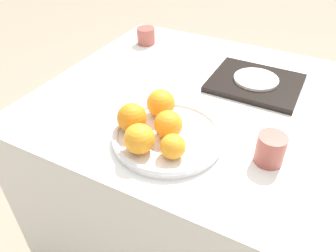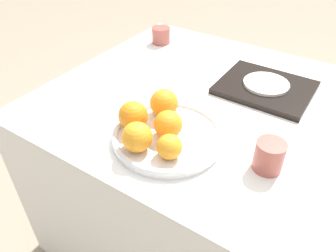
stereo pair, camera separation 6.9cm
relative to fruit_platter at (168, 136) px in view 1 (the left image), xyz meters
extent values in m
plane|color=gray|center=(0.17, 0.26, -0.73)|extent=(12.00, 12.00, 0.00)
cube|color=white|center=(0.17, 0.26, -0.37)|extent=(1.41, 0.95, 0.72)
cylinder|color=silver|center=(0.00, 0.00, 0.00)|extent=(0.31, 0.31, 0.02)
torus|color=silver|center=(0.00, 0.00, 0.01)|extent=(0.31, 0.31, 0.02)
sphere|color=orange|center=(0.00, 0.00, 0.04)|extent=(0.08, 0.08, 0.08)
sphere|color=orange|center=(-0.10, -0.03, 0.05)|extent=(0.08, 0.08, 0.08)
sphere|color=orange|center=(-0.03, -0.09, 0.05)|extent=(0.08, 0.08, 0.08)
sphere|color=orange|center=(-0.06, 0.07, 0.05)|extent=(0.08, 0.08, 0.08)
sphere|color=orange|center=(0.05, -0.07, 0.04)|extent=(0.07, 0.07, 0.07)
cube|color=black|center=(0.13, 0.41, -0.01)|extent=(0.31, 0.26, 0.02)
cylinder|color=silver|center=(0.13, 0.41, 0.01)|extent=(0.16, 0.16, 0.01)
cylinder|color=#9E4C42|center=(-0.39, 0.54, 0.02)|extent=(0.08, 0.08, 0.07)
cylinder|color=#9E4C42|center=(0.27, 0.05, 0.03)|extent=(0.07, 0.07, 0.08)
camera|label=1|loc=(0.33, -0.63, 0.58)|focal=35.00mm
camera|label=2|loc=(0.39, -0.59, 0.58)|focal=35.00mm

